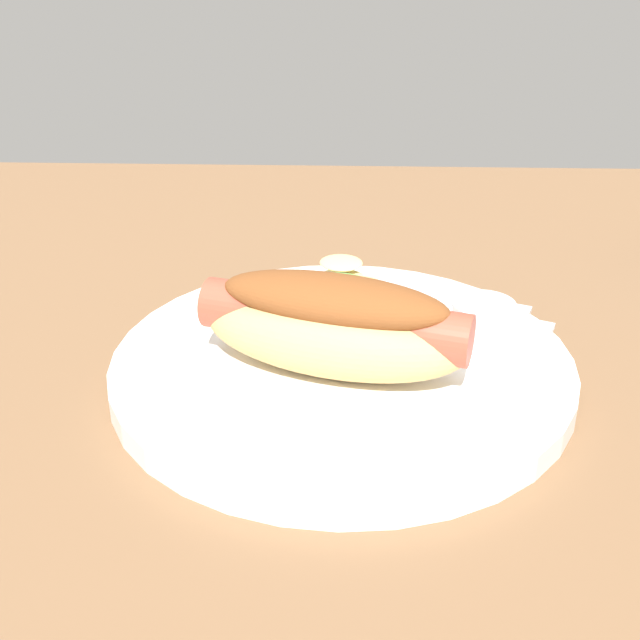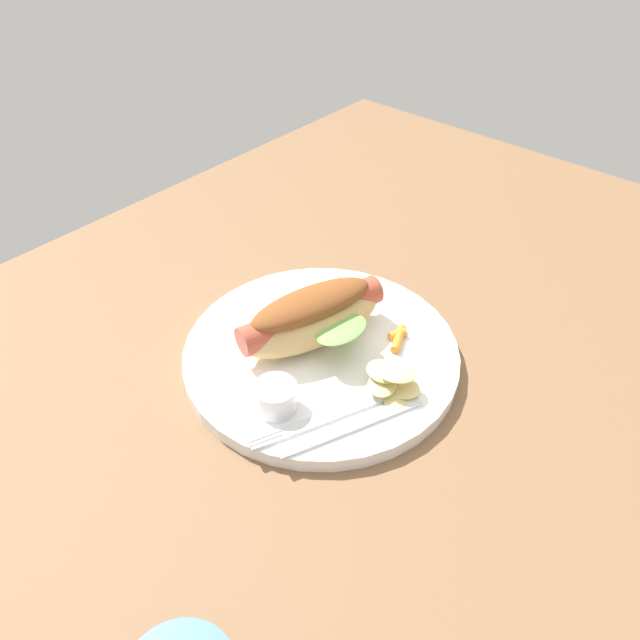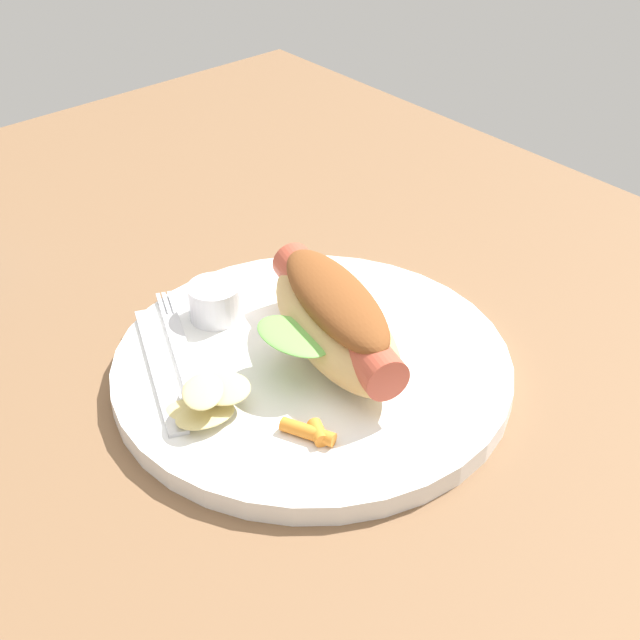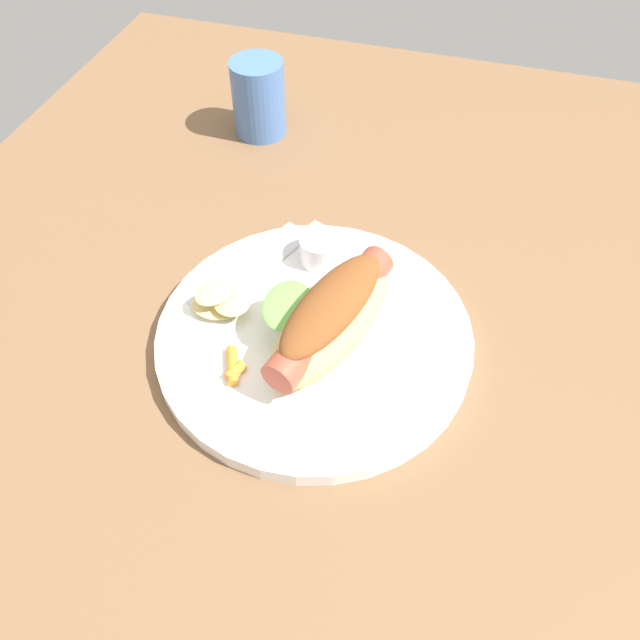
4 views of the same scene
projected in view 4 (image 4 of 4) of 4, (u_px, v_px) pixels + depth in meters
ground_plane at (284, 363)px, 58.38cm from camera, size 120.00×90.00×1.80cm
plate at (314, 336)px, 58.24cm from camera, size 29.04×29.04×1.60cm
hot_dog at (331, 317)px, 54.60cm from camera, size 17.48×12.01×6.13cm
sauce_ramekin at (324, 251)px, 62.41cm from camera, size 4.05×4.05×2.83cm
fork at (268, 265)px, 62.83cm from camera, size 14.63×7.19×0.40cm
knife at (246, 264)px, 62.97cm from camera, size 14.07×6.99×0.36cm
chips_pile at (220, 300)px, 58.48cm from camera, size 5.48×6.75×2.82cm
carrot_garnish at (233, 367)px, 54.37cm from camera, size 3.83×2.47×0.99cm
drinking_cup at (259, 98)px, 77.56cm from camera, size 6.53×6.53×9.27cm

